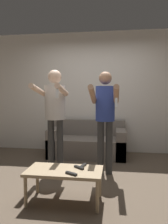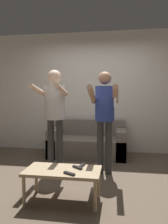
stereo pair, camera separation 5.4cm
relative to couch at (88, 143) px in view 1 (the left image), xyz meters
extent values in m
plane|color=brown|center=(0.13, -1.32, -0.26)|extent=(14.00, 14.00, 0.00)
cube|color=silver|center=(0.13, 0.43, 1.09)|extent=(6.40, 0.06, 2.70)
cube|color=slate|center=(0.00, -0.04, -0.06)|extent=(1.59, 0.80, 0.39)
cube|color=slate|center=(0.00, 0.28, 0.30)|extent=(1.59, 0.16, 0.35)
cube|color=slate|center=(-0.69, -0.04, 0.03)|extent=(0.20, 0.80, 0.58)
cube|color=slate|center=(0.69, -0.04, 0.03)|extent=(0.20, 0.80, 0.58)
cylinder|color=#383838|center=(-0.49, -1.02, 0.18)|extent=(0.11, 0.11, 0.88)
cylinder|color=#383838|center=(-0.34, -1.02, 0.18)|extent=(0.11, 0.11, 0.88)
cylinder|color=silver|center=(-0.42, -1.02, 0.91)|extent=(0.34, 0.34, 0.57)
sphere|color=beige|center=(-0.42, -1.02, 1.33)|extent=(0.22, 0.22, 0.22)
cylinder|color=beige|center=(-0.61, -1.31, 1.10)|extent=(0.08, 0.58, 0.19)
cylinder|color=beige|center=(-0.22, -1.31, 1.10)|extent=(0.08, 0.58, 0.19)
cube|color=white|center=(-0.22, -1.59, 1.05)|extent=(0.04, 0.05, 0.13)
cylinder|color=#383838|center=(0.35, -1.02, 0.18)|extent=(0.11, 0.11, 0.87)
cylinder|color=#383838|center=(0.48, -1.02, 0.18)|extent=(0.11, 0.11, 0.87)
cylinder|color=#2D429E|center=(0.42, -1.02, 0.89)|extent=(0.31, 0.31, 0.56)
sphere|color=#A87A5B|center=(0.42, -1.02, 1.30)|extent=(0.21, 0.21, 0.21)
cylinder|color=#A87A5B|center=(0.24, -1.30, 1.03)|extent=(0.08, 0.59, 0.29)
cylinder|color=#A87A5B|center=(0.59, -1.30, 1.03)|extent=(0.08, 0.59, 0.29)
cube|color=white|center=(0.59, -1.58, 0.92)|extent=(0.04, 0.07, 0.13)
cube|color=tan|center=(-0.02, -2.06, 0.12)|extent=(0.90, 0.46, 0.04)
cylinder|color=tan|center=(-0.43, -2.25, -0.08)|extent=(0.04, 0.04, 0.36)
cylinder|color=tan|center=(0.40, -2.25, -0.08)|extent=(0.04, 0.04, 0.36)
cylinder|color=tan|center=(-0.43, -1.87, -0.08)|extent=(0.04, 0.04, 0.36)
cylinder|color=tan|center=(0.40, -1.87, -0.08)|extent=(0.04, 0.04, 0.36)
cube|color=black|center=(0.10, -2.21, 0.15)|extent=(0.15, 0.10, 0.02)
cube|color=black|center=(0.15, -2.00, 0.15)|extent=(0.14, 0.12, 0.02)
cube|color=black|center=(0.19, -1.92, 0.15)|extent=(0.07, 0.15, 0.02)
camera|label=1|loc=(0.58, -4.55, 1.02)|focal=35.00mm
camera|label=2|loc=(0.63, -4.54, 1.02)|focal=35.00mm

